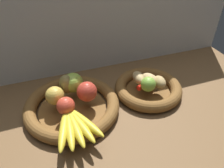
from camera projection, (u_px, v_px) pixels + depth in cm
name	position (u px, v px, depth cm)	size (l,w,h in cm)	color
ground_plane	(118.00, 106.00, 89.04)	(140.00, 90.00, 3.00)	brown
back_wall	(95.00, 13.00, 94.00)	(140.00, 3.00, 55.00)	silver
fruit_bowl_left	(72.00, 106.00, 83.61)	(36.92, 36.92, 4.77)	brown
fruit_bowl_right	(148.00, 88.00, 92.32)	(28.69, 28.69, 4.77)	brown
apple_green_back	(73.00, 83.00, 84.74)	(7.95, 7.95, 7.95)	#8CAD3D
apple_red_right	(87.00, 92.00, 80.49)	(7.70, 7.70, 7.70)	#B73828
apple_golden_left	(55.00, 96.00, 79.26)	(6.95, 6.95, 6.95)	gold
apple_red_front	(66.00, 106.00, 75.14)	(6.50, 6.50, 6.50)	#CC422D
pear_brown	(67.00, 84.00, 83.64)	(5.82, 5.36, 8.29)	olive
banana_bunch_front	(74.00, 125.00, 70.48)	(16.38, 20.31, 2.87)	gold
potato_small	(160.00, 82.00, 87.87)	(6.74, 4.61, 4.62)	tan
potato_oblong	(139.00, 78.00, 90.61)	(8.11, 4.72, 4.24)	tan
potato_large	(149.00, 79.00, 89.36)	(8.04, 5.21, 4.68)	tan
lime_near	(148.00, 84.00, 85.45)	(6.07, 6.07, 6.07)	#7AAD3D
chili_pepper	(151.00, 81.00, 90.40)	(2.19, 2.19, 14.98)	red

